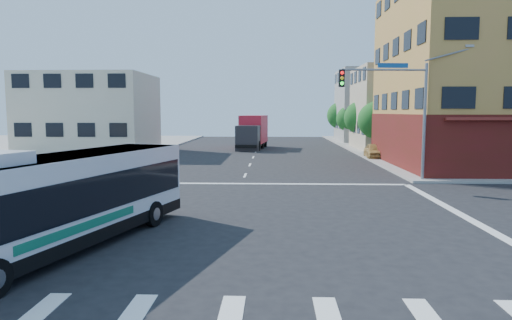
{
  "coord_description": "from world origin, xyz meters",
  "views": [
    {
      "loc": [
        1.87,
        -16.65,
        4.16
      ],
      "look_at": [
        1.11,
        2.97,
        2.08
      ],
      "focal_mm": 32.0,
      "sensor_mm": 36.0,
      "label": 1
    }
  ],
  "objects": [
    {
      "name": "ground",
      "position": [
        0.0,
        0.0,
        0.0
      ],
      "size": [
        120.0,
        120.0,
        0.0
      ],
      "primitive_type": "plane",
      "color": "black",
      "rests_on": "ground"
    },
    {
      "name": "building_east_near",
      "position": [
        16.98,
        33.98,
        4.51
      ],
      "size": [
        12.06,
        10.06,
        9.0
      ],
      "color": "tan",
      "rests_on": "ground"
    },
    {
      "name": "building_east_far",
      "position": [
        16.98,
        47.98,
        5.01
      ],
      "size": [
        12.06,
        10.06,
        10.0
      ],
      "color": "gray",
      "rests_on": "ground"
    },
    {
      "name": "building_west",
      "position": [
        -17.02,
        29.98,
        4.01
      ],
      "size": [
        12.06,
        10.06,
        8.0
      ],
      "color": "beige",
      "rests_on": "ground"
    },
    {
      "name": "signal_mast_ne",
      "position": [
        9.08,
        10.62,
        4.98
      ],
      "size": [
        7.91,
        1.13,
        8.07
      ],
      "color": "slate",
      "rests_on": "ground"
    },
    {
      "name": "street_tree_a",
      "position": [
        11.9,
        27.92,
        3.59
      ],
      "size": [
        3.6,
        3.6,
        5.53
      ],
      "color": "#352313",
      "rests_on": "ground"
    },
    {
      "name": "street_tree_b",
      "position": [
        11.9,
        35.92,
        3.75
      ],
      "size": [
        3.8,
        3.8,
        5.79
      ],
      "color": "#352313",
      "rests_on": "ground"
    },
    {
      "name": "street_tree_c",
      "position": [
        11.9,
        43.92,
        3.46
      ],
      "size": [
        3.4,
        3.4,
        5.29
      ],
      "color": "#352313",
      "rests_on": "ground"
    },
    {
      "name": "street_tree_d",
      "position": [
        11.9,
        51.92,
        3.88
      ],
      "size": [
        4.0,
        4.0,
        6.03
      ],
      "color": "#352313",
      "rests_on": "ground"
    },
    {
      "name": "transit_bus",
      "position": [
        -4.46,
        -3.54,
        1.56
      ],
      "size": [
        5.12,
        10.97,
        3.18
      ],
      "rotation": [
        0.0,
        0.0,
        -0.27
      ],
      "color": "black",
      "rests_on": "ground"
    },
    {
      "name": "box_truck",
      "position": [
        -0.54,
        34.92,
        1.82
      ],
      "size": [
        3.34,
        8.56,
        3.75
      ],
      "rotation": [
        0.0,
        0.0,
        -0.11
      ],
      "color": "#26252A",
      "rests_on": "ground"
    },
    {
      "name": "parked_car",
      "position": [
        10.88,
        24.25,
        0.69
      ],
      "size": [
        1.89,
        4.13,
        1.37
      ],
      "primitive_type": "imported",
      "rotation": [
        0.0,
        0.0,
        -0.07
      ],
      "color": "tan",
      "rests_on": "ground"
    }
  ]
}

